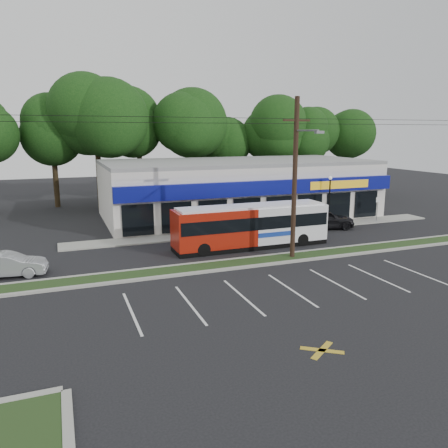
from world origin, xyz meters
name	(u,v)px	position (x,y,z in m)	size (l,w,h in m)	color
ground	(256,268)	(0.00, 0.00, 0.00)	(120.00, 120.00, 0.00)	black
grass_strip	(249,262)	(0.00, 1.00, 0.06)	(40.00, 1.60, 0.12)	#1C3415
curb_south	(255,266)	(0.00, 0.15, 0.07)	(40.00, 0.25, 0.14)	#9E9E93
curb_north	(244,258)	(0.00, 1.85, 0.07)	(40.00, 0.25, 0.14)	#9E9E93
sidewalk	(265,230)	(5.00, 9.00, 0.05)	(32.00, 2.20, 0.10)	#9E9E93
strip_mall	(238,188)	(5.50, 15.91, 2.65)	(25.00, 12.55, 5.30)	silver
utility_pole	(293,174)	(2.83, 0.93, 5.41)	(50.00, 2.77, 10.00)	black
lamp_post	(330,195)	(11.00, 8.80, 2.67)	(0.30, 0.30, 4.25)	black
sign_post	(378,205)	(16.00, 8.57, 1.56)	(0.45, 0.10, 2.23)	#59595E
tree_line	(192,128)	(4.00, 26.00, 8.42)	(46.76, 6.76, 11.83)	black
metrobus	(251,225)	(1.72, 4.50, 1.57)	(11.08, 2.43, 2.98)	#9E1A0C
car_dark	(323,219)	(9.75, 7.73, 0.86)	(2.03, 5.06, 1.72)	black
car_silver	(7,265)	(-13.62, 3.50, 0.68)	(1.44, 4.12, 1.36)	#989B9F
pedestrian_a	(235,223)	(2.15, 8.50, 0.95)	(0.69, 0.45, 1.90)	white
pedestrian_b	(243,229)	(2.05, 6.75, 0.78)	(0.76, 0.59, 1.56)	#BEB0AB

